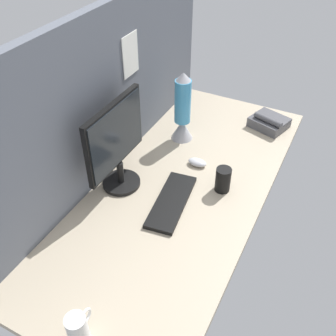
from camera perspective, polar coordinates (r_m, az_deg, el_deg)
name	(u,v)px	position (r cm, az deg, el deg)	size (l,w,h in cm)	color
ground_plane	(178,187)	(185.11, 1.48, -2.89)	(180.00, 80.00, 3.00)	tan
cubicle_wall_back	(104,95)	(177.61, -9.43, 10.55)	(180.00, 5.50, 77.40)	#565B66
monitor	(116,143)	(171.37, -7.67, 3.68)	(40.31, 18.00, 43.52)	black
keyboard	(171,201)	(174.61, 0.52, -4.96)	(37.00, 13.00, 2.00)	black
mouse	(197,162)	(195.05, 4.36, 0.84)	(5.60, 9.60, 3.40)	silver
mug_ceramic_white	(78,328)	(136.25, -13.21, -22.07)	(10.82, 6.97, 11.59)	white
mug_black_travel	(223,180)	(179.53, 8.14, -1.71)	(7.18, 7.18, 12.25)	black
lava_lamp	(182,112)	(206.07, 2.15, 8.26)	(11.90, 11.90, 38.95)	#A5A5AD
desk_phone	(269,122)	(229.28, 14.71, 6.57)	(21.93, 23.24, 8.80)	#4C4C51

